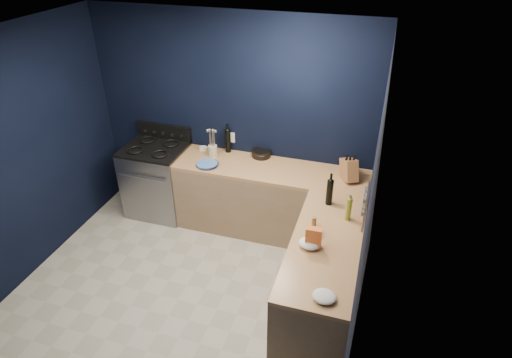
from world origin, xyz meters
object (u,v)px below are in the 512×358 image
at_px(gas_range, 158,181).
at_px(utensil_crock, 213,151).
at_px(crouton_bag, 314,238).
at_px(plate_stack, 207,164).
at_px(knife_block, 349,170).

bearing_deg(gas_range, utensil_crock, 8.20).
relative_size(utensil_crock, crouton_bag, 0.67).
xyz_separation_m(gas_range, crouton_bag, (2.26, -1.23, 0.54)).
height_order(gas_range, crouton_bag, crouton_bag).
relative_size(plate_stack, utensil_crock, 1.83).
relative_size(utensil_crock, knife_block, 0.57).
bearing_deg(gas_range, knife_block, 0.84).
distance_m(plate_stack, knife_block, 1.65).
distance_m(plate_stack, utensil_crock, 0.26).
height_order(utensil_crock, knife_block, knife_block).
bearing_deg(knife_block, utensil_crock, 148.02).
distance_m(gas_range, utensil_crock, 0.92).
bearing_deg(knife_block, crouton_bag, -126.67).
bearing_deg(utensil_crock, plate_stack, -84.41).
xyz_separation_m(knife_block, crouton_bag, (-0.16, -1.27, -0.02)).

